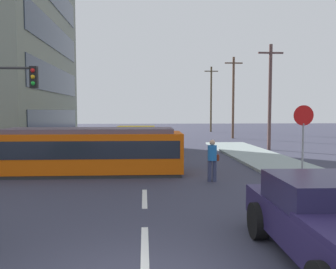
% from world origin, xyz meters
% --- Properties ---
extents(ground_plane, '(120.00, 120.00, 0.00)m').
position_xyz_m(ground_plane, '(0.00, 10.00, 0.00)').
color(ground_plane, '#363648').
extents(lane_stripe_1, '(0.16, 2.40, 0.01)m').
position_xyz_m(lane_stripe_1, '(0.00, 2.00, 0.01)').
color(lane_stripe_1, silver).
rests_on(lane_stripe_1, ground).
extents(lane_stripe_2, '(0.16, 2.40, 0.01)m').
position_xyz_m(lane_stripe_2, '(0.00, 6.00, 0.01)').
color(lane_stripe_2, silver).
rests_on(lane_stripe_2, ground).
extents(lane_stripe_3, '(0.16, 2.40, 0.01)m').
position_xyz_m(lane_stripe_3, '(0.00, 16.54, 0.01)').
color(lane_stripe_3, silver).
rests_on(lane_stripe_3, ground).
extents(lane_stripe_4, '(0.16, 2.40, 0.01)m').
position_xyz_m(lane_stripe_4, '(0.00, 22.54, 0.01)').
color(lane_stripe_4, silver).
rests_on(lane_stripe_4, ground).
extents(streetcar_tram, '(8.14, 2.64, 2.04)m').
position_xyz_m(streetcar_tram, '(-2.40, 10.54, 1.06)').
color(streetcar_tram, '#DC5308').
rests_on(streetcar_tram, ground).
extents(city_bus, '(2.63, 5.07, 1.76)m').
position_xyz_m(city_bus, '(-0.58, 17.02, 1.01)').
color(city_bus, gold).
rests_on(city_bus, ground).
extents(pedestrian_crossing, '(0.45, 0.36, 1.67)m').
position_xyz_m(pedestrian_crossing, '(2.69, 8.49, 0.94)').
color(pedestrian_crossing, '#333857').
rests_on(pedestrian_crossing, ground).
extents(parked_sedan_mid, '(2.11, 4.20, 1.19)m').
position_xyz_m(parked_sedan_mid, '(-5.15, 14.50, 0.62)').
color(parked_sedan_mid, black).
rests_on(parked_sedan_mid, ground).
extents(parked_sedan_far, '(2.05, 4.36, 1.19)m').
position_xyz_m(parked_sedan_far, '(-5.58, 20.95, 0.62)').
color(parked_sedan_far, '#364A41').
rests_on(parked_sedan_far, ground).
extents(parked_sedan_furthest, '(2.16, 4.25, 1.19)m').
position_xyz_m(parked_sedan_furthest, '(-5.12, 27.37, 0.62)').
color(parked_sedan_furthest, '#246634').
rests_on(parked_sedan_furthest, ground).
extents(stop_sign, '(0.76, 0.07, 2.88)m').
position_xyz_m(stop_sign, '(5.96, 7.61, 2.19)').
color(stop_sign, gray).
rests_on(stop_sign, sidewalk_curb_right).
extents(traffic_light_mast, '(2.33, 0.33, 4.67)m').
position_xyz_m(traffic_light_mast, '(-5.50, 9.00, 3.26)').
color(traffic_light_mast, '#333333').
rests_on(traffic_light_mast, ground).
extents(utility_pole_mid, '(1.80, 0.24, 7.50)m').
position_xyz_m(utility_pole_mid, '(8.96, 19.30, 3.93)').
color(utility_pole_mid, brown).
rests_on(utility_pole_mid, ground).
extents(utility_pole_far, '(1.80, 0.24, 8.18)m').
position_xyz_m(utility_pole_far, '(8.98, 29.63, 4.27)').
color(utility_pole_far, brown).
rests_on(utility_pole_far, ground).
extents(utility_pole_distant, '(1.80, 0.24, 8.62)m').
position_xyz_m(utility_pole_distant, '(8.88, 40.78, 4.50)').
color(utility_pole_distant, brown).
rests_on(utility_pole_distant, ground).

